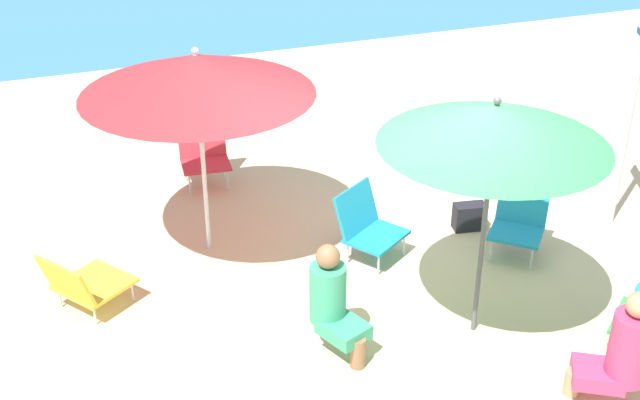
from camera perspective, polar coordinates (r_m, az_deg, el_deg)
The scene contains 11 objects.
ground_plane at distance 7.35m, azimuth 6.07°, elevation -6.29°, with size 40.00×40.00×0.00m, color #D3BC8C.
umbrella_red at distance 7.26m, azimuth -8.33°, elevation 8.40°, with size 2.03×2.03×1.95m.
umbrella_green at distance 6.12m, azimuth 11.74°, elevation 4.97°, with size 1.69×1.69×2.00m.
beach_chair_a at distance 9.06m, azimuth -7.88°, elevation 3.34°, with size 0.55×0.57×0.69m.
beach_chair_b at distance 7.22m, azimuth -15.71°, elevation -5.41°, with size 0.80×0.78×0.56m.
beach_chair_c at distance 7.93m, azimuth 13.30°, elevation -1.42°, with size 0.68×0.68×0.59m.
beach_chair_e at distance 7.67m, azimuth 3.17°, elevation -1.59°, with size 0.73×0.72×0.65m.
person_a at distance 6.43m, azimuth 0.87°, elevation -6.79°, with size 0.41×0.53×0.92m.
person_b at distance 6.34m, azimuth 19.78°, elevation -9.54°, with size 0.54×0.47×0.93m.
warning_sign at distance 8.28m, azimuth 20.53°, elevation 7.16°, with size 0.21×0.41×2.23m.
beach_bag at distance 8.30m, azimuth 10.05°, elevation -1.11°, with size 0.30×0.16×0.27m, color black.
Camera 1 is at (-2.78, -5.38, 4.16)m, focal length 47.34 mm.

